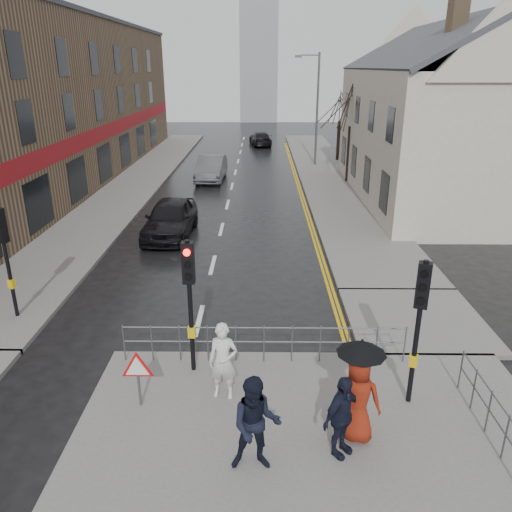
{
  "coord_description": "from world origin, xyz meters",
  "views": [
    {
      "loc": [
        1.86,
        -10.37,
        7.2
      ],
      "look_at": [
        1.7,
        5.0,
        1.33
      ],
      "focal_mm": 35.0,
      "sensor_mm": 36.0,
      "label": 1
    }
  ],
  "objects_px": {
    "car_parked": "(170,218)",
    "car_mid": "(211,168)",
    "pedestrian_a": "(223,361)",
    "pedestrian_with_umbrella": "(358,388)",
    "pedestrian_b": "(256,425)",
    "pedestrian_d": "(342,417)"
  },
  "relations": [
    {
      "from": "pedestrian_a",
      "to": "pedestrian_d",
      "type": "relative_size",
      "value": 1.06
    },
    {
      "from": "pedestrian_a",
      "to": "car_mid",
      "type": "bearing_deg",
      "value": 103.49
    },
    {
      "from": "pedestrian_d",
      "to": "car_mid",
      "type": "distance_m",
      "value": 25.9
    },
    {
      "from": "pedestrian_a",
      "to": "car_parked",
      "type": "height_order",
      "value": "pedestrian_a"
    },
    {
      "from": "car_mid",
      "to": "car_parked",
      "type": "bearing_deg",
      "value": -91.06
    },
    {
      "from": "pedestrian_with_umbrella",
      "to": "car_mid",
      "type": "height_order",
      "value": "pedestrian_with_umbrella"
    },
    {
      "from": "pedestrian_with_umbrella",
      "to": "pedestrian_d",
      "type": "distance_m",
      "value": 0.67
    },
    {
      "from": "pedestrian_a",
      "to": "car_parked",
      "type": "distance_m",
      "value": 12.32
    },
    {
      "from": "pedestrian_b",
      "to": "car_parked",
      "type": "distance_m",
      "value": 14.6
    },
    {
      "from": "pedestrian_b",
      "to": "car_parked",
      "type": "xyz_separation_m",
      "value": [
        -3.99,
        14.04,
        -0.27
      ]
    },
    {
      "from": "pedestrian_with_umbrella",
      "to": "car_mid",
      "type": "bearing_deg",
      "value": 101.88
    },
    {
      "from": "pedestrian_b",
      "to": "car_parked",
      "type": "relative_size",
      "value": 0.4
    },
    {
      "from": "pedestrian_b",
      "to": "pedestrian_a",
      "type": "bearing_deg",
      "value": 108.36
    },
    {
      "from": "pedestrian_with_umbrella",
      "to": "car_mid",
      "type": "xyz_separation_m",
      "value": [
        -5.26,
        24.99,
        -0.52
      ]
    },
    {
      "from": "pedestrian_d",
      "to": "car_parked",
      "type": "xyz_separation_m",
      "value": [
        -5.6,
        13.68,
        -0.17
      ]
    },
    {
      "from": "pedestrian_a",
      "to": "pedestrian_with_umbrella",
      "type": "relative_size",
      "value": 0.81
    },
    {
      "from": "pedestrian_d",
      "to": "pedestrian_a",
      "type": "bearing_deg",
      "value": 99.48
    },
    {
      "from": "car_parked",
      "to": "car_mid",
      "type": "xyz_separation_m",
      "value": [
        0.72,
        11.76,
        -0.03
      ]
    },
    {
      "from": "car_mid",
      "to": "pedestrian_b",
      "type": "bearing_deg",
      "value": -80.35
    },
    {
      "from": "pedestrian_a",
      "to": "pedestrian_d",
      "type": "bearing_deg",
      "value": -29.66
    },
    {
      "from": "pedestrian_a",
      "to": "car_parked",
      "type": "xyz_separation_m",
      "value": [
        -3.23,
        11.89,
        -0.22
      ]
    },
    {
      "from": "pedestrian_a",
      "to": "pedestrian_with_umbrella",
      "type": "distance_m",
      "value": 3.07
    }
  ]
}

